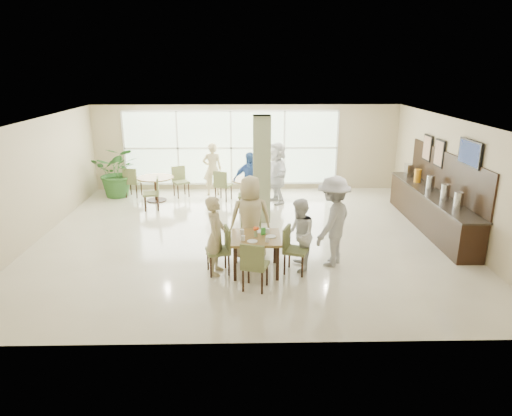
{
  "coord_description": "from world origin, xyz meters",
  "views": [
    {
      "loc": [
        0.0,
        -10.45,
        4.0
      ],
      "look_at": [
        0.2,
        -1.2,
        1.1
      ],
      "focal_mm": 32.0,
      "sensor_mm": 36.0,
      "label": 1
    }
  ],
  "objects_px": {
    "teen_left": "(216,236)",
    "adult_standing": "(212,169)",
    "teen_right": "(299,235)",
    "potted_plant": "(118,172)",
    "main_table": "(256,241)",
    "teen_standing": "(333,221)",
    "teen_far": "(250,218)",
    "round_table_right": "(249,185)",
    "adult_a": "(250,182)",
    "adult_b": "(276,173)",
    "round_table_left": "(156,183)",
    "buffet_counter": "(431,207)"
  },
  "relations": [
    {
      "from": "round_table_right",
      "to": "buffet_counter",
      "type": "xyz_separation_m",
      "value": [
        4.61,
        -2.3,
        -0.01
      ]
    },
    {
      "from": "teen_left",
      "to": "adult_a",
      "type": "xyz_separation_m",
      "value": [
        0.7,
        4.09,
        0.06
      ]
    },
    {
      "from": "adult_standing",
      "to": "teen_right",
      "type": "bearing_deg",
      "value": 104.18
    },
    {
      "from": "potted_plant",
      "to": "teen_right",
      "type": "bearing_deg",
      "value": -47.54
    },
    {
      "from": "main_table",
      "to": "teen_standing",
      "type": "relative_size",
      "value": 0.52
    },
    {
      "from": "potted_plant",
      "to": "adult_b",
      "type": "bearing_deg",
      "value": -8.76
    },
    {
      "from": "main_table",
      "to": "teen_far",
      "type": "bearing_deg",
      "value": 98.38
    },
    {
      "from": "main_table",
      "to": "round_table_right",
      "type": "relative_size",
      "value": 0.92
    },
    {
      "from": "round_table_right",
      "to": "potted_plant",
      "type": "relative_size",
      "value": 0.66
    },
    {
      "from": "teen_right",
      "to": "adult_b",
      "type": "xyz_separation_m",
      "value": [
        -0.15,
        4.81,
        0.18
      ]
    },
    {
      "from": "round_table_right",
      "to": "teen_left",
      "type": "distance_m",
      "value": 4.9
    },
    {
      "from": "buffet_counter",
      "to": "teen_standing",
      "type": "xyz_separation_m",
      "value": [
        -2.93,
        -2.16,
        0.39
      ]
    },
    {
      "from": "teen_far",
      "to": "teen_right",
      "type": "relative_size",
      "value": 1.22
    },
    {
      "from": "teen_standing",
      "to": "adult_a",
      "type": "bearing_deg",
      "value": -122.01
    },
    {
      "from": "buffet_counter",
      "to": "potted_plant",
      "type": "bearing_deg",
      "value": 160.11
    },
    {
      "from": "main_table",
      "to": "adult_standing",
      "type": "bearing_deg",
      "value": 102.35
    },
    {
      "from": "teen_right",
      "to": "teen_far",
      "type": "bearing_deg",
      "value": -121.57
    },
    {
      "from": "teen_left",
      "to": "adult_b",
      "type": "xyz_separation_m",
      "value": [
        1.51,
        4.94,
        0.12
      ]
    },
    {
      "from": "main_table",
      "to": "teen_standing",
      "type": "xyz_separation_m",
      "value": [
        1.59,
        0.34,
        0.29
      ]
    },
    {
      "from": "adult_a",
      "to": "adult_b",
      "type": "xyz_separation_m",
      "value": [
        0.82,
        0.85,
        0.07
      ]
    },
    {
      "from": "potted_plant",
      "to": "teen_left",
      "type": "bearing_deg",
      "value": -58.94
    },
    {
      "from": "teen_standing",
      "to": "adult_b",
      "type": "xyz_separation_m",
      "value": [
        -0.87,
        4.56,
        -0.02
      ]
    },
    {
      "from": "teen_standing",
      "to": "adult_b",
      "type": "height_order",
      "value": "teen_standing"
    },
    {
      "from": "round_table_left",
      "to": "teen_far",
      "type": "bearing_deg",
      "value": -57.34
    },
    {
      "from": "teen_right",
      "to": "potted_plant",
      "type": "bearing_deg",
      "value": -138.0
    },
    {
      "from": "teen_left",
      "to": "round_table_right",
      "type": "bearing_deg",
      "value": 0.0
    },
    {
      "from": "teen_far",
      "to": "teen_standing",
      "type": "xyz_separation_m",
      "value": [
        1.69,
        -0.33,
        0.03
      ]
    },
    {
      "from": "round_table_left",
      "to": "round_table_right",
      "type": "relative_size",
      "value": 1.04
    },
    {
      "from": "adult_a",
      "to": "adult_b",
      "type": "bearing_deg",
      "value": 68.77
    },
    {
      "from": "round_table_left",
      "to": "teen_left",
      "type": "xyz_separation_m",
      "value": [
        2.17,
        -5.18,
        0.22
      ]
    },
    {
      "from": "round_table_right",
      "to": "potted_plant",
      "type": "xyz_separation_m",
      "value": [
        -4.13,
        0.86,
        0.24
      ]
    },
    {
      "from": "adult_standing",
      "to": "adult_b",
      "type": "bearing_deg",
      "value": 150.06
    },
    {
      "from": "teen_standing",
      "to": "potted_plant",
      "type": "bearing_deg",
      "value": -98.87
    },
    {
      "from": "teen_far",
      "to": "round_table_left",
      "type": "bearing_deg",
      "value": -61.68
    },
    {
      "from": "potted_plant",
      "to": "teen_right",
      "type": "relative_size",
      "value": 1.08
    },
    {
      "from": "teen_left",
      "to": "adult_standing",
      "type": "distance_m",
      "value": 5.83
    },
    {
      "from": "main_table",
      "to": "adult_b",
      "type": "xyz_separation_m",
      "value": [
        0.72,
        4.89,
        0.26
      ]
    },
    {
      "from": "round_table_right",
      "to": "teen_right",
      "type": "relative_size",
      "value": 0.71
    },
    {
      "from": "main_table",
      "to": "adult_a",
      "type": "relative_size",
      "value": 0.57
    },
    {
      "from": "round_table_right",
      "to": "adult_b",
      "type": "distance_m",
      "value": 0.9
    },
    {
      "from": "round_table_right",
      "to": "adult_standing",
      "type": "relative_size",
      "value": 0.62
    },
    {
      "from": "round_table_right",
      "to": "teen_right",
      "type": "bearing_deg",
      "value": -78.38
    },
    {
      "from": "main_table",
      "to": "round_table_right",
      "type": "distance_m",
      "value": 4.8
    },
    {
      "from": "teen_left",
      "to": "teen_far",
      "type": "distance_m",
      "value": 1.0
    },
    {
      "from": "main_table",
      "to": "teen_right",
      "type": "height_order",
      "value": "teen_right"
    },
    {
      "from": "teen_left",
      "to": "adult_standing",
      "type": "relative_size",
      "value": 0.94
    },
    {
      "from": "adult_a",
      "to": "round_table_right",
      "type": "bearing_deg",
      "value": 112.66
    },
    {
      "from": "round_table_right",
      "to": "potted_plant",
      "type": "height_order",
      "value": "potted_plant"
    },
    {
      "from": "round_table_right",
      "to": "teen_far",
      "type": "bearing_deg",
      "value": -90.07
    },
    {
      "from": "teen_right",
      "to": "teen_standing",
      "type": "relative_size",
      "value": 0.79
    }
  ]
}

